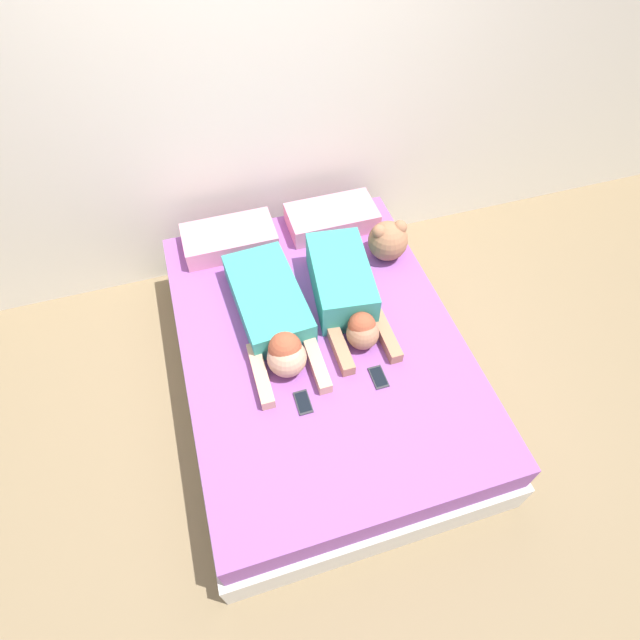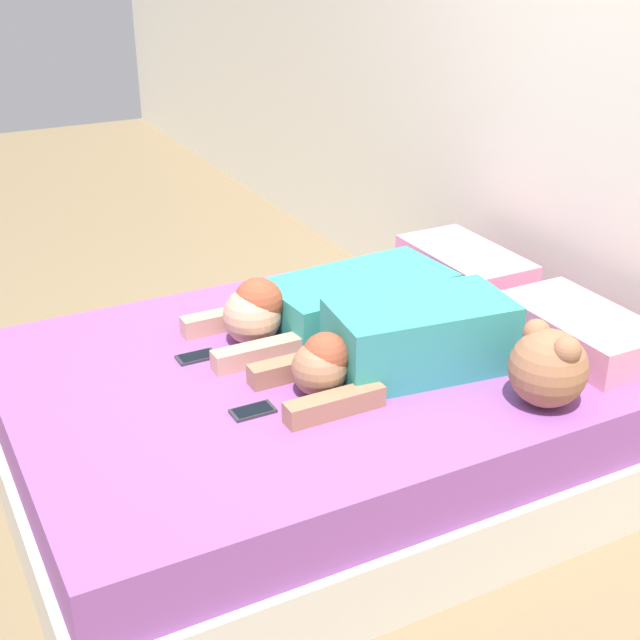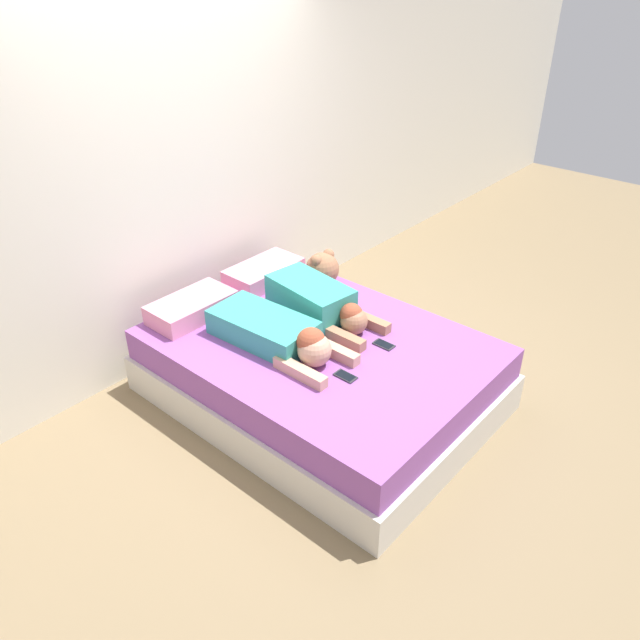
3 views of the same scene
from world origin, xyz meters
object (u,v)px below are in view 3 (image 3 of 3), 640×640
Objects in this scene: person_right at (319,303)px; bed at (320,370)px; cell_phone_right at (384,345)px; cell_phone_left at (345,376)px; plush_toy at (322,268)px; pillow_head_left at (192,307)px; pillow_head_right at (264,273)px; person_left at (278,334)px.

bed is at bearing -138.22° from person_right.
cell_phone_left is at bearing -176.33° from cell_phone_right.
plush_toy is at bearing 47.41° from cell_phone_left.
plush_toy is (0.94, -0.37, 0.07)m from pillow_head_left.
cell_phone_left is 0.42m from cell_phone_right.
person_right is (-0.14, -0.68, 0.05)m from pillow_head_right.
bed is 0.45m from person_right.
person_left is 3.84× the size of plush_toy.
person_left is at bearing 146.40° from bed.
plush_toy is (0.80, 0.87, 0.13)m from cell_phone_left.
person_left is (0.12, -0.71, 0.02)m from pillow_head_left.
cell_phone_right is 0.52× the size of plush_toy.
cell_phone_left is 0.52× the size of plush_toy.
pillow_head_right reaches higher than cell_phone_left.
cell_phone_right is at bearing 3.67° from cell_phone_left.
cell_phone_right is at bearing -65.09° from pillow_head_left.
cell_phone_right is (-0.13, -1.21, -0.06)m from pillow_head_right.
person_right is at bearing -101.43° from pillow_head_right.
pillow_head_right is at bearing 123.72° from plush_toy.
pillow_head_left and pillow_head_right have the same top height.
person_right is (0.55, -0.68, 0.05)m from pillow_head_left.
person_right is (0.21, 0.19, 0.35)m from bed.
person_right is at bearing -50.60° from pillow_head_left.
pillow_head_left reaches higher than cell_phone_right.
pillow_head_left reaches higher than cell_phone_left.
bed is 2.15× the size of person_left.
pillow_head_right is 2.22× the size of plush_toy.
plush_toy reaches higher than cell_phone_left.
cell_phone_right is at bearing -114.04° from plush_toy.
person_left reaches higher than bed.
bed is 0.98m from pillow_head_right.
person_left is at bearing -80.60° from pillow_head_left.
person_right is at bearing 4.62° from person_left.
plush_toy is at bearing -56.28° from pillow_head_right.
cell_phone_left is at bearing -126.30° from person_right.
pillow_head_right is 0.66× the size of person_right.
pillow_head_left is 1.00× the size of pillow_head_right.
person_right is at bearing 41.78° from bed.
person_right is at bearing -141.60° from plush_toy.
person_left reaches higher than pillow_head_left.
pillow_head_left is 1.01m from plush_toy.
pillow_head_right is 0.69m from person_right.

